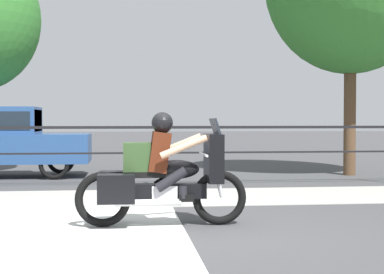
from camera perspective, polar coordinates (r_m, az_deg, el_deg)
name	(u,v)px	position (r m, az deg, el deg)	size (l,w,h in m)	color
ground_plane	(186,233)	(7.50, -0.57, -9.32)	(120.00, 120.00, 0.00)	#424244
sidewalk_band	(167,197)	(10.84, -2.45, -5.85)	(44.00, 2.40, 0.01)	#A8A59E
crosswalk_band	(51,239)	(7.32, -13.55, -9.62)	(3.31, 6.00, 0.01)	silver
fence_railing	(160,139)	(12.67, -3.08, -0.18)	(36.00, 0.05, 1.29)	black
motorcycle	(161,175)	(7.91, -2.99, -3.69)	(2.31, 0.76, 1.53)	black
parked_car	(0,138)	(15.25, -18.16, -0.05)	(4.20, 1.64, 1.74)	#284C84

